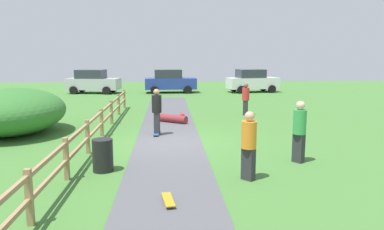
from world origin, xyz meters
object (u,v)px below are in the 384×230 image
(skateboard_loose, at_px, (168,200))
(parked_car_white, at_px, (252,81))
(parked_car_blue, at_px, (170,81))
(parked_car_silver, at_px, (93,82))
(skater_riding, at_px, (157,109))
(skater_fallen, at_px, (173,118))
(bystander_orange, at_px, (249,142))
(bystander_red, at_px, (246,98))
(bystander_green, at_px, (299,129))
(trash_bin, at_px, (103,155))
(bush_large, at_px, (13,111))

(skateboard_loose, xyz_separation_m, parked_car_white, (7.07, 23.21, 0.87))
(skateboard_loose, bearing_deg, parked_car_blue, 89.55)
(parked_car_blue, xyz_separation_m, parked_car_silver, (-6.27, 0.01, 0.00))
(skater_riding, distance_m, skater_fallen, 2.95)
(bystander_orange, bearing_deg, parked_car_white, 77.01)
(parked_car_white, bearing_deg, bystander_red, -104.36)
(skateboard_loose, height_order, bystander_orange, bystander_orange)
(bystander_red, xyz_separation_m, parked_car_white, (2.99, 11.69, 0.04))
(skateboard_loose, height_order, bystander_red, bystander_red)
(skater_fallen, xyz_separation_m, parked_car_silver, (-6.32, 13.63, 0.76))
(skater_fallen, xyz_separation_m, bystander_green, (3.64, -6.73, 0.82))
(trash_bin, bearing_deg, bush_large, 130.67)
(trash_bin, bearing_deg, bystander_orange, -14.00)
(skater_fallen, distance_m, parked_car_white, 15.26)
(bush_large, bearing_deg, parked_car_blue, 67.94)
(bystander_green, distance_m, parked_car_white, 20.60)
(bystander_red, height_order, bystander_orange, bystander_orange)
(skater_riding, distance_m, parked_car_white, 18.01)
(skater_riding, height_order, bystander_green, skater_riding)
(parked_car_silver, distance_m, parked_car_white, 13.16)
(trash_bin, relative_size, parked_car_blue, 0.21)
(trash_bin, height_order, bystander_green, bystander_green)
(parked_car_blue, bearing_deg, parked_car_silver, 179.90)
(bystander_orange, xyz_separation_m, parked_car_blue, (-1.86, 21.80, -0.02))
(bystander_red, relative_size, bystander_orange, 0.95)
(skater_fallen, xyz_separation_m, skateboard_loose, (-0.22, -9.59, -0.11))
(bystander_red, xyz_separation_m, bystander_green, (-0.21, -8.66, 0.10))
(trash_bin, distance_m, bystander_red, 10.87)
(bystander_orange, relative_size, bystander_green, 0.96)
(bystander_green, height_order, parked_car_blue, parked_car_blue)
(bystander_red, xyz_separation_m, parked_car_blue, (-3.89, 11.70, 0.04))
(bystander_green, xyz_separation_m, parked_car_white, (3.21, 20.35, -0.06))
(bystander_red, relative_size, parked_car_white, 0.38)
(skateboard_loose, relative_size, bystander_orange, 0.46)
(bystander_green, xyz_separation_m, parked_car_silver, (-9.96, 20.37, -0.06))
(bush_large, xyz_separation_m, skater_riding, (5.76, -0.66, 0.12))
(bush_large, xyz_separation_m, skater_fallen, (6.41, 2.09, -0.72))
(bush_large, xyz_separation_m, trash_bin, (4.41, -5.13, -0.47))
(trash_bin, distance_m, bystander_green, 5.69)
(bush_large, height_order, skateboard_loose, bush_large)
(parked_car_white, bearing_deg, skater_riding, -114.61)
(bush_large, xyz_separation_m, parked_car_blue, (6.37, 15.72, 0.04))
(bystander_orange, bearing_deg, bystander_green, 38.46)
(skateboard_loose, bearing_deg, bystander_orange, 34.72)
(bush_large, height_order, parked_car_silver, parked_car_silver)
(skateboard_loose, xyz_separation_m, bystander_orange, (2.04, 1.42, 0.89))
(skateboard_loose, relative_size, bystander_green, 0.45)
(bystander_red, bearing_deg, skateboard_loose, -109.49)
(bystander_orange, bearing_deg, parked_car_blue, 94.88)
(bystander_green, bearing_deg, parked_car_white, 81.04)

